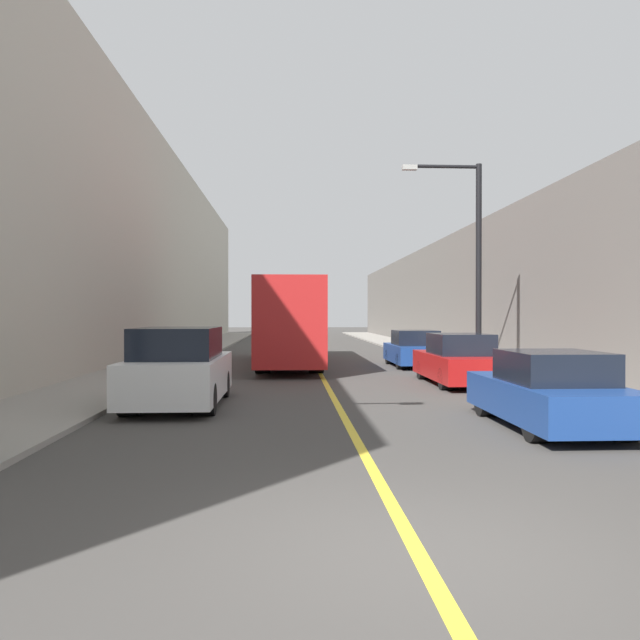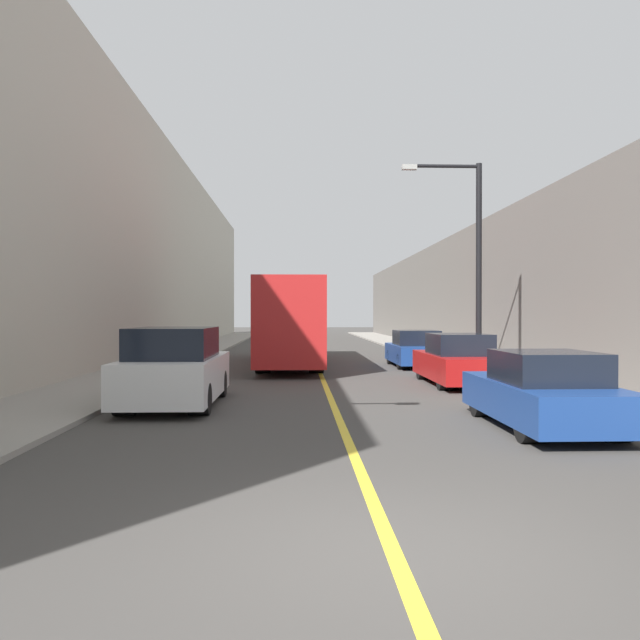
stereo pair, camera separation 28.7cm
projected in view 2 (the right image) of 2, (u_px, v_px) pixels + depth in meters
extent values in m
plane|color=#3F3D3A|center=(395.00, 557.00, 5.45)|extent=(200.00, 200.00, 0.00)
cube|color=gray|center=(196.00, 351.00, 35.18)|extent=(2.93, 72.00, 0.11)
cube|color=gray|center=(425.00, 351.00, 35.67)|extent=(2.93, 72.00, 0.11)
cube|color=#B7B2A3|center=(134.00, 247.00, 35.00)|extent=(4.00, 72.00, 11.87)
cube|color=#66605B|center=(485.00, 294.00, 35.78)|extent=(4.00, 72.00, 6.66)
cube|color=gold|center=(312.00, 352.00, 35.42)|extent=(0.16, 72.00, 0.01)
cube|color=#AD1E1E|center=(291.00, 320.00, 26.56)|extent=(2.47, 12.77, 3.11)
cube|color=black|center=(289.00, 306.00, 20.20)|extent=(2.10, 0.04, 1.40)
cylinder|color=black|center=(263.00, 358.00, 22.58)|extent=(0.54, 1.07, 1.07)
cylinder|color=black|center=(316.00, 358.00, 22.65)|extent=(0.54, 1.07, 1.07)
cylinder|color=black|center=(272.00, 347.00, 30.49)|extent=(0.54, 1.07, 1.07)
cylinder|color=black|center=(311.00, 347.00, 30.56)|extent=(0.54, 1.07, 1.07)
cube|color=silver|center=(176.00, 377.00, 14.55)|extent=(1.99, 4.69, 0.93)
cube|color=black|center=(174.00, 343.00, 14.31)|extent=(1.76, 2.58, 0.69)
cube|color=black|center=(153.00, 380.00, 12.24)|extent=(1.70, 0.04, 0.42)
cylinder|color=black|center=(125.00, 400.00, 13.07)|extent=(0.44, 0.68, 0.68)
cylinder|color=black|center=(199.00, 399.00, 13.13)|extent=(0.44, 0.68, 0.68)
cylinder|color=black|center=(156.00, 384.00, 15.98)|extent=(0.44, 0.68, 0.68)
cylinder|color=black|center=(217.00, 384.00, 16.03)|extent=(0.44, 0.68, 0.68)
cube|color=navy|center=(542.00, 400.00, 11.67)|extent=(1.86, 4.35, 0.68)
cube|color=black|center=(547.00, 367.00, 11.45)|extent=(1.64, 1.96, 0.58)
cube|color=black|center=(598.00, 411.00, 9.52)|extent=(1.58, 0.04, 0.31)
cylinder|color=black|center=(531.00, 424.00, 10.29)|extent=(0.41, 0.62, 0.62)
cylinder|color=black|center=(617.00, 424.00, 10.35)|extent=(0.41, 0.62, 0.62)
cylinder|color=black|center=(483.00, 401.00, 12.99)|extent=(0.41, 0.62, 0.62)
cylinder|color=black|center=(551.00, 401.00, 13.05)|extent=(0.41, 0.62, 0.62)
cube|color=maroon|center=(457.00, 366.00, 18.97)|extent=(1.83, 4.74, 0.74)
cube|color=black|center=(459.00, 344.00, 18.73)|extent=(1.61, 2.13, 0.63)
cube|color=black|center=(480.00, 369.00, 16.63)|extent=(1.56, 0.04, 0.33)
cylinder|color=black|center=(445.00, 379.00, 17.48)|extent=(0.40, 0.62, 0.62)
cylinder|color=black|center=(496.00, 379.00, 17.53)|extent=(0.40, 0.62, 0.62)
cylinder|color=black|center=(424.00, 370.00, 20.42)|extent=(0.40, 0.62, 0.62)
cylinder|color=black|center=(467.00, 370.00, 20.47)|extent=(0.40, 0.62, 0.62)
cube|color=navy|center=(415.00, 353.00, 25.44)|extent=(1.89, 4.25, 0.70)
cube|color=black|center=(416.00, 338.00, 25.22)|extent=(1.66, 1.91, 0.60)
cube|color=black|center=(426.00, 354.00, 23.35)|extent=(1.61, 0.04, 0.32)
cylinder|color=black|center=(403.00, 361.00, 24.10)|extent=(0.42, 0.62, 0.62)
cylinder|color=black|center=(441.00, 361.00, 24.15)|extent=(0.42, 0.62, 0.62)
cylinder|color=black|center=(392.00, 357.00, 26.73)|extent=(0.42, 0.62, 0.62)
cylinder|color=black|center=(426.00, 357.00, 26.79)|extent=(0.42, 0.62, 0.62)
cylinder|color=black|center=(479.00, 269.00, 21.20)|extent=(0.20, 0.20, 7.16)
cylinder|color=black|center=(444.00, 166.00, 21.12)|extent=(2.39, 0.12, 0.12)
cube|color=#999993|center=(409.00, 167.00, 21.08)|extent=(0.50, 0.24, 0.16)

